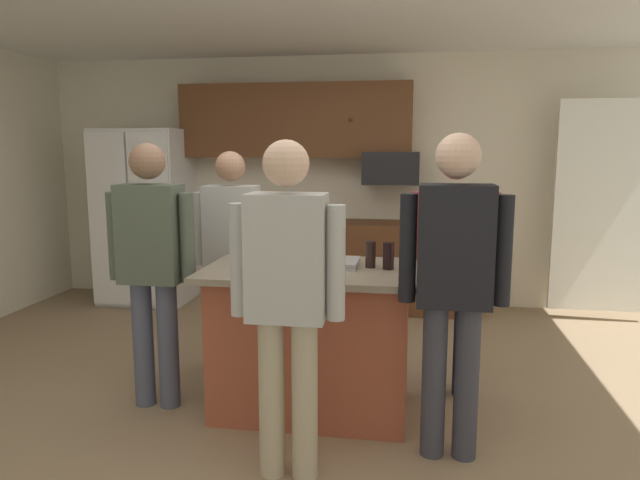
{
  "coord_description": "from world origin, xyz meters",
  "views": [
    {
      "loc": [
        0.86,
        -3.44,
        1.66
      ],
      "look_at": [
        0.23,
        0.33,
        1.05
      ],
      "focal_mm": 32.81,
      "sensor_mm": 36.0,
      "label": 1
    }
  ],
  "objects": [
    {
      "name": "mug_blue_stoneware",
      "position": [
        0.17,
        -0.14,
        0.97
      ],
      "size": [
        0.13,
        0.09,
        0.1
      ],
      "color": "white",
      "rests_on": "kitchen_island"
    },
    {
      "name": "refrigerator",
      "position": [
        -2.0,
        2.38,
        0.92
      ],
      "size": [
        0.9,
        0.76,
        1.84
      ],
      "color": "white",
      "rests_on": "ground"
    },
    {
      "name": "back_wall",
      "position": [
        0.0,
        2.8,
        1.3
      ],
      "size": [
        6.4,
        0.1,
        2.6
      ],
      "primitive_type": "cube",
      "color": "beige",
      "rests_on": "ground"
    },
    {
      "name": "person_guest_right",
      "position": [
        -0.77,
        -0.07,
        0.97
      ],
      "size": [
        0.57,
        0.22,
        1.69
      ],
      "rotation": [
        0.0,
        0.0,
        0.1
      ],
      "color": "#4C5166",
      "rests_on": "ground"
    },
    {
      "name": "french_door_window_panel",
      "position": [
        2.6,
        2.4,
        1.1
      ],
      "size": [
        0.9,
        0.06,
        2.0
      ],
      "primitive_type": "cube",
      "color": "white",
      "rests_on": "ground"
    },
    {
      "name": "cabinet_run_lower",
      "position": [
        0.6,
        2.48,
        0.45
      ],
      "size": [
        1.8,
        0.63,
        0.9
      ],
      "color": "brown",
      "rests_on": "ground"
    },
    {
      "name": "glass_short_whisky",
      "position": [
        0.7,
        0.06,
        1.01
      ],
      "size": [
        0.07,
        0.07,
        0.16
      ],
      "color": "black",
      "rests_on": "kitchen_island"
    },
    {
      "name": "glass_pilsner",
      "position": [
        -0.24,
        0.12,
        0.99
      ],
      "size": [
        0.06,
        0.06,
        0.12
      ],
      "color": "black",
      "rests_on": "kitchen_island"
    },
    {
      "name": "cabinet_run_upper",
      "position": [
        -0.4,
        2.6,
        1.93
      ],
      "size": [
        2.4,
        0.38,
        0.75
      ],
      "color": "brown"
    },
    {
      "name": "kitchen_island",
      "position": [
        0.23,
        0.03,
        0.47
      ],
      "size": [
        1.32,
        0.84,
        0.92
      ],
      "color": "#9E4C33",
      "rests_on": "ground"
    },
    {
      "name": "person_host_foreground",
      "position": [
        -0.46,
        0.59,
        0.94
      ],
      "size": [
        0.57,
        0.22,
        1.63
      ],
      "rotation": [
        0.0,
        0.0,
        -0.68
      ],
      "color": "#232D4C",
      "rests_on": "ground"
    },
    {
      "name": "person_guest_left",
      "position": [
        0.25,
        -0.74,
        0.98
      ],
      "size": [
        0.57,
        0.22,
        1.7
      ],
      "rotation": [
        0.0,
        0.0,
        1.59
      ],
      "color": "tan",
      "rests_on": "ground"
    },
    {
      "name": "serving_tray",
      "position": [
        0.29,
        0.1,
        0.95
      ],
      "size": [
        0.44,
        0.3,
        0.04
      ],
      "color": "#B7B7BC",
      "rests_on": "kitchen_island"
    },
    {
      "name": "person_guest_by_door",
      "position": [
        1.11,
        0.42,
        0.97
      ],
      "size": [
        0.57,
        0.22,
        1.67
      ],
      "rotation": [
        0.0,
        0.0,
        -2.73
      ],
      "color": "#232D4C",
      "rests_on": "ground"
    },
    {
      "name": "floor",
      "position": [
        0.0,
        0.0,
        0.0
      ],
      "size": [
        7.04,
        7.04,
        0.0
      ],
      "primitive_type": "plane",
      "color": "#937A5B",
      "rests_on": "ground"
    },
    {
      "name": "tumbler_amber",
      "position": [
        -0.08,
        0.18,
        1.0
      ],
      "size": [
        0.07,
        0.07,
        0.15
      ],
      "color": "black",
      "rests_on": "kitchen_island"
    },
    {
      "name": "glass_stout_tall",
      "position": [
        0.59,
        0.1,
        1.01
      ],
      "size": [
        0.06,
        0.06,
        0.16
      ],
      "color": "black",
      "rests_on": "kitchen_island"
    },
    {
      "name": "person_elder_center",
      "position": [
        1.06,
        -0.41,
        1.0
      ],
      "size": [
        0.57,
        0.23,
        1.73
      ],
      "rotation": [
        0.0,
        0.0,
        2.65
      ],
      "color": "#383842",
      "rests_on": "ground"
    },
    {
      "name": "microwave_over_range",
      "position": [
        0.6,
        2.5,
        1.45
      ],
      "size": [
        0.56,
        0.4,
        0.32
      ],
      "primitive_type": "cube",
      "color": "black"
    },
    {
      "name": "mug_ceramic_white",
      "position": [
        -0.24,
        0.26,
        0.98
      ],
      "size": [
        0.13,
        0.09,
        0.1
      ],
      "color": "white",
      "rests_on": "kitchen_island"
    }
  ]
}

